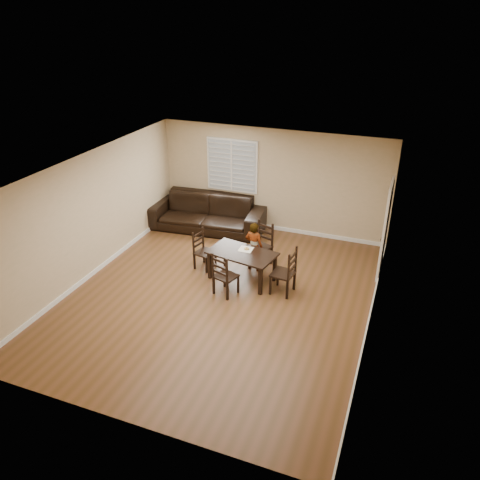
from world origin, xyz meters
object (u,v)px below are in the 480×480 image
(chair_near, at_px, (263,244))
(sofa, at_px, (207,213))
(dining_table, at_px, (242,256))
(chair_left, at_px, (201,250))
(chair_far, at_px, (222,277))
(donut, at_px, (247,248))
(chair_right, at_px, (289,274))
(child, at_px, (254,246))

(chair_near, bearing_deg, sofa, 169.26)
(dining_table, xyz_separation_m, chair_left, (-1.07, 0.20, -0.16))
(chair_far, relative_size, donut, 8.71)
(chair_near, bearing_deg, chair_far, -80.70)
(chair_right, relative_size, child, 0.89)
(chair_far, distance_m, donut, 0.96)
(sofa, bearing_deg, chair_left, -74.38)
(donut, xyz_separation_m, sofa, (-1.85, 1.97, -0.24))
(chair_far, xyz_separation_m, sofa, (-1.65, 2.88, 0.02))
(chair_near, xyz_separation_m, chair_right, (0.90, -1.09, 0.01))
(dining_table, xyz_separation_m, chair_near, (0.19, 0.90, -0.12))
(child, distance_m, sofa, 2.50)
(chair_left, bearing_deg, chair_right, -87.98)
(chair_far, xyz_separation_m, chair_right, (1.24, 0.56, 0.03))
(chair_right, bearing_deg, sofa, -122.61)
(sofa, bearing_deg, chair_near, -36.74)
(chair_left, height_order, chair_right, chair_right)
(dining_table, relative_size, donut, 14.06)
(chair_far, xyz_separation_m, donut, (0.20, 0.91, 0.26))
(chair_left, relative_size, donut, 8.30)
(chair_left, height_order, donut, chair_left)
(chair_near, relative_size, child, 0.88)
(chair_near, xyz_separation_m, donut, (-0.14, -0.75, 0.23))
(child, height_order, donut, child)
(chair_near, height_order, chair_left, chair_near)
(dining_table, distance_m, chair_left, 1.10)
(chair_left, relative_size, sofa, 0.30)
(chair_left, height_order, sofa, chair_left)
(chair_near, distance_m, donut, 0.80)
(donut, relative_size, sofa, 0.04)
(chair_right, bearing_deg, dining_table, -93.71)
(chair_far, height_order, chair_left, chair_far)
(chair_right, xyz_separation_m, sofa, (-2.89, 2.32, -0.02))
(chair_far, bearing_deg, dining_table, -83.38)
(donut, bearing_deg, sofa, 133.16)
(chair_near, height_order, chair_right, chair_right)
(child, xyz_separation_m, sofa, (-1.90, 1.62, -0.13))
(chair_right, height_order, sofa, chair_right)
(chair_near, bearing_deg, chair_right, -29.56)
(chair_left, relative_size, child, 0.79)
(sofa, bearing_deg, dining_table, -54.85)
(dining_table, xyz_separation_m, donut, (0.05, 0.15, 0.12))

